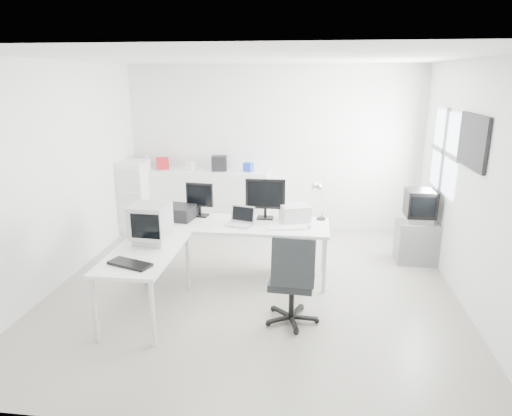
# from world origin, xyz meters

# --- Properties ---
(floor) EXTENTS (5.00, 5.00, 0.01)m
(floor) POSITION_xyz_m (0.00, 0.00, 0.00)
(floor) COLOR beige
(floor) RESTS_ON ground
(ceiling) EXTENTS (5.00, 5.00, 0.01)m
(ceiling) POSITION_xyz_m (0.00, 0.00, 2.80)
(ceiling) COLOR white
(ceiling) RESTS_ON back_wall
(back_wall) EXTENTS (5.00, 0.02, 2.80)m
(back_wall) POSITION_xyz_m (0.00, 2.50, 1.40)
(back_wall) COLOR silver
(back_wall) RESTS_ON floor
(left_wall) EXTENTS (0.02, 5.00, 2.80)m
(left_wall) POSITION_xyz_m (-2.50, 0.00, 1.40)
(left_wall) COLOR silver
(left_wall) RESTS_ON floor
(right_wall) EXTENTS (0.02, 5.00, 2.80)m
(right_wall) POSITION_xyz_m (2.50, 0.00, 1.40)
(right_wall) COLOR silver
(right_wall) RESTS_ON floor
(window) EXTENTS (0.02, 1.20, 1.10)m
(window) POSITION_xyz_m (2.48, 1.20, 1.60)
(window) COLOR white
(window) RESTS_ON right_wall
(wall_picture) EXTENTS (0.04, 0.90, 0.60)m
(wall_picture) POSITION_xyz_m (2.47, 0.10, 1.90)
(wall_picture) COLOR black
(wall_picture) RESTS_ON right_wall
(main_desk) EXTENTS (2.40, 0.80, 0.75)m
(main_desk) POSITION_xyz_m (-0.27, 0.32, 0.38)
(main_desk) COLOR white
(main_desk) RESTS_ON floor
(side_desk) EXTENTS (0.70, 1.40, 0.75)m
(side_desk) POSITION_xyz_m (-1.12, -0.78, 0.38)
(side_desk) COLOR white
(side_desk) RESTS_ON floor
(drawer_pedestal) EXTENTS (0.40, 0.50, 0.60)m
(drawer_pedestal) POSITION_xyz_m (0.43, 0.37, 0.30)
(drawer_pedestal) COLOR white
(drawer_pedestal) RESTS_ON floor
(inkjet_printer) EXTENTS (0.56, 0.46, 0.18)m
(inkjet_printer) POSITION_xyz_m (-1.12, 0.42, 0.84)
(inkjet_printer) COLOR black
(inkjet_printer) RESTS_ON main_desk
(lcd_monitor_small) EXTENTS (0.40, 0.26, 0.47)m
(lcd_monitor_small) POSITION_xyz_m (-0.82, 0.57, 0.99)
(lcd_monitor_small) COLOR black
(lcd_monitor_small) RESTS_ON main_desk
(lcd_monitor_large) EXTENTS (0.53, 0.22, 0.55)m
(lcd_monitor_large) POSITION_xyz_m (0.08, 0.57, 1.03)
(lcd_monitor_large) COLOR black
(lcd_monitor_large) RESTS_ON main_desk
(laptop) EXTENTS (0.40, 0.40, 0.21)m
(laptop) POSITION_xyz_m (-0.22, 0.22, 0.86)
(laptop) COLOR #B7B7BA
(laptop) RESTS_ON main_desk
(white_keyboard) EXTENTS (0.46, 0.22, 0.02)m
(white_keyboard) POSITION_xyz_m (0.38, 0.17, 0.76)
(white_keyboard) COLOR white
(white_keyboard) RESTS_ON main_desk
(white_mouse) EXTENTS (0.06, 0.06, 0.06)m
(white_mouse) POSITION_xyz_m (0.68, 0.22, 0.78)
(white_mouse) COLOR white
(white_mouse) RESTS_ON main_desk
(laser_printer) EXTENTS (0.44, 0.41, 0.21)m
(laser_printer) POSITION_xyz_m (0.48, 0.54, 0.85)
(laser_printer) COLOR silver
(laser_printer) RESTS_ON main_desk
(desk_lamp) EXTENTS (0.18, 0.18, 0.45)m
(desk_lamp) POSITION_xyz_m (0.83, 0.62, 0.97)
(desk_lamp) COLOR silver
(desk_lamp) RESTS_ON main_desk
(crt_monitor) EXTENTS (0.39, 0.39, 0.43)m
(crt_monitor) POSITION_xyz_m (-1.12, -0.53, 0.96)
(crt_monitor) COLOR #B7B7BA
(crt_monitor) RESTS_ON side_desk
(black_keyboard) EXTENTS (0.49, 0.32, 0.03)m
(black_keyboard) POSITION_xyz_m (-1.12, -1.18, 0.77)
(black_keyboard) COLOR black
(black_keyboard) RESTS_ON side_desk
(office_chair) EXTENTS (0.65, 0.65, 1.05)m
(office_chair) POSITION_xyz_m (0.51, -0.78, 0.52)
(office_chair) COLOR #25282A
(office_chair) RESTS_ON floor
(tv_cabinet) EXTENTS (0.56, 0.46, 0.61)m
(tv_cabinet) POSITION_xyz_m (2.22, 1.15, 0.30)
(tv_cabinet) COLOR slate
(tv_cabinet) RESTS_ON floor
(crt_tv) EXTENTS (0.50, 0.48, 0.45)m
(crt_tv) POSITION_xyz_m (2.22, 1.15, 0.83)
(crt_tv) COLOR black
(crt_tv) RESTS_ON tv_cabinet
(sideboard) EXTENTS (2.10, 0.52, 1.05)m
(sideboard) POSITION_xyz_m (-1.09, 2.24, 0.52)
(sideboard) COLOR white
(sideboard) RESTS_ON floor
(clutter_box_a) EXTENTS (0.25, 0.24, 0.20)m
(clutter_box_a) POSITION_xyz_m (-1.89, 2.24, 1.15)
(clutter_box_a) COLOR #AD1821
(clutter_box_a) RESTS_ON sideboard
(clutter_box_b) EXTENTS (0.17, 0.16, 0.14)m
(clutter_box_b) POSITION_xyz_m (-1.39, 2.24, 1.12)
(clutter_box_b) COLOR white
(clutter_box_b) RESTS_ON sideboard
(clutter_box_c) EXTENTS (0.28, 0.26, 0.25)m
(clutter_box_c) POSITION_xyz_m (-0.89, 2.24, 1.17)
(clutter_box_c) COLOR black
(clutter_box_c) RESTS_ON sideboard
(clutter_box_d) EXTENTS (0.18, 0.17, 0.14)m
(clutter_box_d) POSITION_xyz_m (-0.39, 2.24, 1.12)
(clutter_box_d) COLOR #1C3AC4
(clutter_box_d) RESTS_ON sideboard
(clutter_bottle) EXTENTS (0.07, 0.07, 0.22)m
(clutter_bottle) POSITION_xyz_m (-2.19, 2.28, 1.16)
(clutter_bottle) COLOR white
(clutter_bottle) RESTS_ON sideboard
(filing_cabinet) EXTENTS (0.43, 0.52, 1.24)m
(filing_cabinet) POSITION_xyz_m (-2.28, 1.88, 0.62)
(filing_cabinet) COLOR white
(filing_cabinet) RESTS_ON floor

